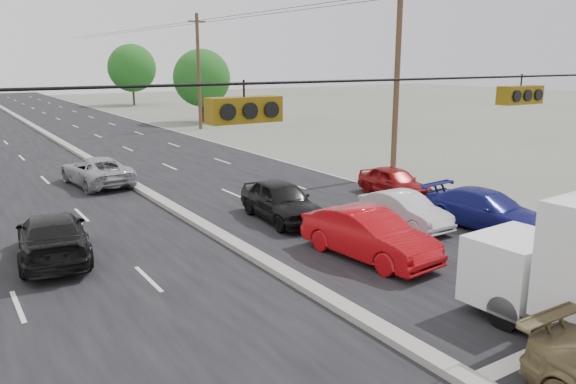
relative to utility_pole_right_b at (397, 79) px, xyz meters
The scene contains 15 objects.
ground 20.18m from the utility_pole_right_b, 129.81° to the right, with size 200.00×200.00×0.00m, color #606356.
road_surface 20.18m from the utility_pole_right_b, 129.81° to the left, with size 20.00×160.00×0.02m, color black.
center_median 20.16m from the utility_pole_right_b, 129.81° to the left, with size 0.50×160.00×0.20m, color gray.
utility_pole_right_b is the anchor object (origin of this frame).
utility_pole_right_c 25.00m from the utility_pole_right_b, 90.00° to the left, with size 1.60×0.30×10.00m.
traffic_signals 18.66m from the utility_pole_right_b, 126.50° to the right, with size 25.00×0.30×0.54m.
tree_right_mid 30.11m from the utility_pole_right_b, 85.24° to the left, with size 5.60×5.60×7.14m.
tree_right_far 55.11m from the utility_pole_right_b, 86.36° to the left, with size 6.40×6.40×8.16m.
red_sedan 13.84m from the utility_pole_right_b, 136.29° to the right, with size 1.65×4.72×1.56m, color #AE0A0F.
queue_car_a 11.16m from the utility_pole_right_b, 157.50° to the right, with size 1.84×4.57×1.56m, color black.
queue_car_b 10.43m from the utility_pole_right_b, 130.47° to the right, with size 1.35×3.88×1.28m, color silver.
queue_car_d 10.65m from the utility_pole_right_b, 112.53° to the right, with size 1.97×4.84×1.41m, color navy.
queue_car_e 6.51m from the utility_pole_right_b, 132.31° to the right, with size 1.62×4.02×1.37m, color maroon.
oncoming_near 18.73m from the utility_pole_right_b, 167.96° to the right, with size 2.05×5.03×1.46m, color black.
oncoming_far 15.89m from the utility_pole_right_b, 155.53° to the left, with size 2.35×5.10×1.42m, color #96979D.
Camera 1 is at (-8.13, -6.76, 6.12)m, focal length 35.00 mm.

